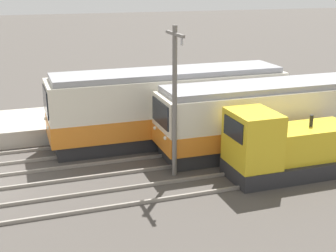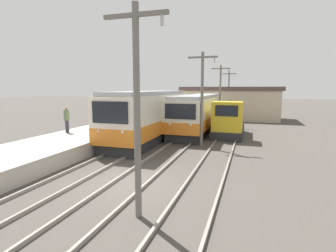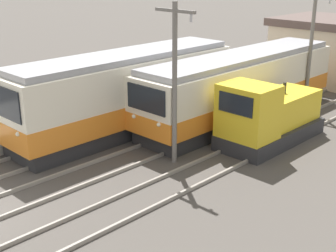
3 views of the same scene
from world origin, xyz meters
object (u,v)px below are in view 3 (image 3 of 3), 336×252
(catenary_mast_mid, at_px, (175,78))
(person_on_platform, at_px, (6,88))
(commuter_train_center, at_px, (241,88))
(shunting_locomotive, at_px, (268,117))
(catenary_mast_far, at_px, (311,45))
(commuter_train_left, at_px, (127,95))

(catenary_mast_mid, bearing_deg, person_on_platform, -165.35)
(commuter_train_center, bearing_deg, shunting_locomotive, -34.43)
(catenary_mast_far, bearing_deg, person_on_platform, -125.16)
(commuter_train_left, height_order, catenary_mast_mid, catenary_mast_mid)
(commuter_train_left, height_order, shunting_locomotive, commuter_train_left)
(catenary_mast_mid, distance_m, person_on_platform, 9.71)
(commuter_train_center, xyz_separation_m, person_on_platform, (-7.75, -8.99, 0.28))
(catenary_mast_mid, distance_m, catenary_mast_far, 10.72)
(commuter_train_left, distance_m, commuter_train_center, 6.06)
(commuter_train_center, distance_m, shunting_locomotive, 3.66)
(shunting_locomotive, bearing_deg, commuter_train_left, -150.25)
(commuter_train_left, xyz_separation_m, person_on_platform, (-4.95, -3.62, 0.12))
(commuter_train_left, height_order, person_on_platform, commuter_train_left)
(commuter_train_left, distance_m, catenary_mast_mid, 4.81)
(shunting_locomotive, bearing_deg, commuter_train_center, 145.57)
(catenary_mast_mid, bearing_deg, commuter_train_left, 164.43)
(catenary_mast_far, height_order, person_on_platform, catenary_mast_far)
(commuter_train_left, height_order, commuter_train_center, commuter_train_left)
(commuter_train_left, distance_m, catenary_mast_far, 10.60)
(commuter_train_left, bearing_deg, person_on_platform, -143.80)
(commuter_train_center, distance_m, person_on_platform, 11.87)
(person_on_platform, bearing_deg, commuter_train_left, 36.20)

